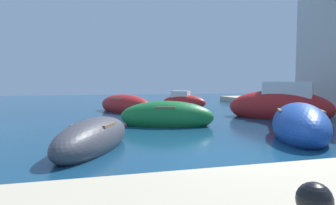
{
  "coord_description": "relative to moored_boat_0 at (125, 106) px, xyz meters",
  "views": [
    {
      "loc": [
        -3.28,
        -6.65,
        1.99
      ],
      "look_at": [
        0.81,
        8.82,
        0.87
      ],
      "focal_mm": 31.35,
      "sensor_mm": 36.0,
      "label": 1
    }
  ],
  "objects": [
    {
      "name": "moored_boat_7",
      "position": [
        1.16,
        -6.53,
        -0.01
      ],
      "size": [
        4.57,
        2.96,
        1.46
      ],
      "rotation": [
        0.0,
        0.0,
        2.8
      ],
      "color": "#197233",
      "rests_on": "ground"
    },
    {
      "name": "moored_boat_6",
      "position": [
        5.0,
        2.89,
        -0.02
      ],
      "size": [
        3.67,
        3.31,
        1.55
      ],
      "rotation": [
        0.0,
        0.0,
        5.61
      ],
      "color": "#B21E1E",
      "rests_on": "ground"
    },
    {
      "name": "moored_boat_4",
      "position": [
        7.81,
        -5.51,
        0.23
      ],
      "size": [
        5.42,
        5.51,
        2.45
      ],
      "rotation": [
        0.0,
        0.0,
        2.34
      ],
      "color": "#B21E1E",
      "rests_on": "ground"
    },
    {
      "name": "ground",
      "position": [
        1.1,
        -12.74,
        -0.42
      ],
      "size": [
        80.0,
        80.0,
        0.0
      ],
      "primitive_type": "plane",
      "color": "navy"
    },
    {
      "name": "moored_boat_2",
      "position": [
        4.93,
        -10.68,
        0.03
      ],
      "size": [
        3.78,
        4.71,
        1.63
      ],
      "rotation": [
        0.0,
        0.0,
        1.04
      ],
      "color": "#1E479E",
      "rests_on": "ground"
    },
    {
      "name": "moored_boat_5",
      "position": [
        -2.11,
        -10.56,
        -0.08
      ],
      "size": [
        3.0,
        4.44,
        1.21
      ],
      "rotation": [
        0.0,
        0.0,
        1.14
      ],
      "color": "#3F3F47",
      "rests_on": "ground"
    },
    {
      "name": "moored_boat_0",
      "position": [
        0.0,
        0.0,
        0.0
      ],
      "size": [
        3.91,
        5.35,
        1.51
      ],
      "rotation": [
        0.0,
        0.0,
        2.06
      ],
      "color": "#B21E1E",
      "rests_on": "ground"
    }
  ]
}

